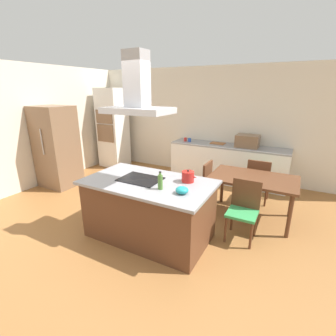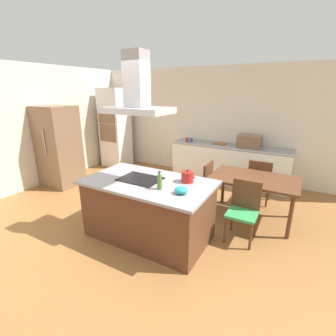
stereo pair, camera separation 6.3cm
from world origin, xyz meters
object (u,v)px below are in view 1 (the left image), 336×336
at_px(wall_oven_stack, 113,128).
at_px(countertop_microwave, 247,141).
at_px(chair_facing_island, 244,206).
at_px(refrigerator, 57,147).
at_px(coffee_mug_blue, 190,140).
at_px(cutting_board, 218,143).
at_px(chair_at_left_end, 202,181).
at_px(chair_facing_back_wall, 258,178).
at_px(coffee_mug_red, 185,139).
at_px(cooktop, 140,179).
at_px(range_hood, 137,94).
at_px(tea_kettle, 188,177).
at_px(dining_table, 253,182).
at_px(mixing_bowl, 182,190).
at_px(olive_oil_bottle, 160,182).

bearing_deg(wall_oven_stack, countertop_microwave, 3.60).
bearing_deg(chair_facing_island, refrigerator, 178.07).
height_order(coffee_mug_blue, cutting_board, coffee_mug_blue).
relative_size(refrigerator, chair_at_left_end, 2.04).
height_order(chair_at_left_end, chair_facing_back_wall, same).
bearing_deg(coffee_mug_red, countertop_microwave, 2.00).
relative_size(cooktop, chair_at_left_end, 0.67).
distance_m(countertop_microwave, range_hood, 3.21).
xyz_separation_m(countertop_microwave, chair_facing_island, (0.43, -2.23, -0.53)).
height_order(chair_facing_back_wall, range_hood, range_hood).
xyz_separation_m(refrigerator, chair_facing_back_wall, (4.23, 1.19, -0.40)).
distance_m(cooktop, tea_kettle, 0.70).
height_order(coffee_mug_red, cutting_board, coffee_mug_red).
relative_size(tea_kettle, coffee_mug_blue, 2.54).
relative_size(cooktop, chair_facing_back_wall, 0.67).
xyz_separation_m(coffee_mug_blue, chair_facing_back_wall, (1.83, -0.84, -0.44)).
bearing_deg(dining_table, coffee_mug_red, 142.25).
height_order(cooktop, tea_kettle, tea_kettle).
relative_size(tea_kettle, mixing_bowl, 1.38).
xyz_separation_m(countertop_microwave, coffee_mug_red, (-1.52, -0.05, -0.09)).
height_order(coffee_mug_red, dining_table, coffee_mug_red).
bearing_deg(chair_facing_back_wall, olive_oil_bottle, -113.81).
bearing_deg(tea_kettle, range_hood, -158.99).
xyz_separation_m(coffee_mug_blue, cutting_board, (0.70, 0.11, -0.04)).
bearing_deg(olive_oil_bottle, chair_at_left_end, 88.62).
relative_size(dining_table, chair_at_left_end, 1.57).
height_order(olive_oil_bottle, dining_table, olive_oil_bottle).
distance_m(mixing_bowl, coffee_mug_blue, 3.22).
relative_size(tea_kettle, olive_oil_bottle, 0.93).
height_order(olive_oil_bottle, range_hood, range_hood).
distance_m(cooktop, refrigerator, 2.95).
relative_size(cutting_board, chair_facing_island, 0.38).
xyz_separation_m(refrigerator, chair_facing_island, (4.23, -0.14, -0.40)).
height_order(olive_oil_bottle, chair_facing_back_wall, olive_oil_bottle).
distance_m(countertop_microwave, dining_table, 1.66).
relative_size(cutting_board, refrigerator, 0.19).
relative_size(tea_kettle, cutting_board, 0.67).
distance_m(mixing_bowl, chair_facing_back_wall, 2.28).
bearing_deg(wall_oven_stack, coffee_mug_blue, 4.37).
xyz_separation_m(chair_facing_island, range_hood, (-1.39, -0.65, 1.59)).
distance_m(tea_kettle, refrigerator, 3.54).
bearing_deg(range_hood, chair_facing_island, 25.20).
bearing_deg(mixing_bowl, coffee_mug_red, 113.66).
xyz_separation_m(olive_oil_bottle, coffee_mug_blue, (-0.88, 3.00, -0.06)).
distance_m(cooktop, mixing_bowl, 0.77).
height_order(coffee_mug_blue, chair_facing_back_wall, coffee_mug_blue).
xyz_separation_m(countertop_microwave, chair_facing_back_wall, (0.43, -0.90, -0.53)).
xyz_separation_m(tea_kettle, chair_facing_island, (0.74, 0.40, -0.47)).
relative_size(cooktop, tea_kettle, 2.63).
distance_m(coffee_mug_red, chair_at_left_end, 1.88).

